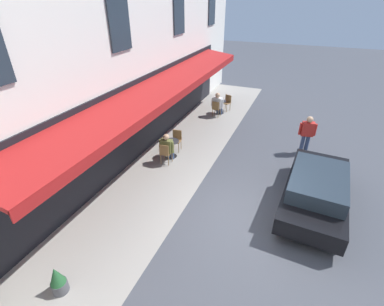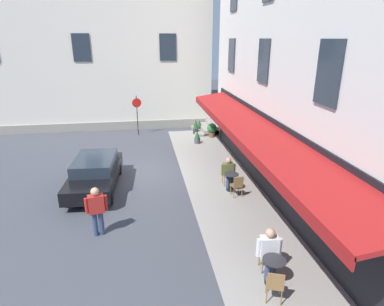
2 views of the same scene
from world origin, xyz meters
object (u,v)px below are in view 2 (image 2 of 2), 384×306
Objects in this scene: cafe_chair_wicker_kerbside at (237,185)px; parked_car_black at (95,172)px; walking_pedestrian_in_red at (97,208)px; potted_plant_under_sign at (199,125)px; seated_patron_in_olive at (229,171)px; no_parking_sign at (137,108)px; cafe_table_near_entrance at (274,268)px; cafe_table_mid_terrace at (231,180)px; cafe_chair_wicker_back_row at (227,172)px; potted_plant_mid_terrace at (196,126)px; cafe_chair_wicker_by_window at (267,251)px; potted_plant_entrance_left at (197,137)px; potted_plant_entrance_right at (212,129)px; seated_companion_in_white at (270,251)px; cafe_chair_wicker_corner_right at (275,284)px.

parked_car_black is at bearing 72.82° from cafe_chair_wicker_kerbside.
walking_pedestrian_in_red is 13.08m from potted_plant_under_sign.
seated_patron_in_olive is 9.40m from no_parking_sign.
walking_pedestrian_in_red is (3.00, 4.72, 0.50)m from cafe_table_near_entrance.
no_parking_sign is at bearing -6.41° from walking_pedestrian_in_red.
cafe_table_mid_terrace is (5.49, -0.41, 0.00)m from cafe_table_near_entrance.
cafe_chair_wicker_back_row is 0.89× the size of potted_plant_mid_terrace.
cafe_chair_wicker_back_row is 6.01m from walking_pedestrian_in_red.
cafe_chair_wicker_by_window reaches higher than cafe_table_mid_terrace.
cafe_table_mid_terrace is 0.96× the size of potted_plant_entrance_left.
walking_pedestrian_in_red is 3.67m from parked_car_black.
cafe_chair_wicker_by_window is 1.00× the size of cafe_chair_wicker_kerbside.
cafe_chair_wicker_back_row is 7.16m from potted_plant_entrance_right.
no_parking_sign reaches higher than walking_pedestrian_in_red.
seated_patron_in_olive is at bearing -179.79° from potted_plant_mid_terrace.
cafe_table_mid_terrace is at bearing -4.18° from seated_companion_in_white.
seated_companion_in_white is 0.31× the size of parked_car_black.
cafe_chair_wicker_kerbside is at bearing -5.75° from cafe_chair_wicker_by_window.
parked_car_black is (6.00, 5.28, 0.16)m from cafe_chair_wicker_by_window.
potted_plant_mid_terrace is at bearing 0.21° from seated_patron_in_olive.
seated_companion_in_white is at bearing 174.33° from cafe_chair_wicker_by_window.
walking_pedestrian_in_red is at bearing 155.25° from potted_plant_under_sign.
no_parking_sign reaches higher than seated_patron_in_olive.
cafe_table_mid_terrace is 0.29× the size of no_parking_sign.
parked_car_black is at bearing 34.72° from cafe_chair_wicker_corner_right.
cafe_chair_wicker_corner_right is 6.74m from cafe_chair_wicker_back_row.
cafe_chair_wicker_kerbside is at bearing -107.18° from parked_car_black.
seated_companion_in_white is (-0.22, 0.02, 0.17)m from cafe_chair_wicker_by_window.
cafe_chair_wicker_by_window is at bearing 176.50° from cafe_chair_wicker_back_row.
parked_car_black is at bearing 167.10° from no_parking_sign.
potted_plant_entrance_left is at bearing 2.75° from cafe_chair_wicker_back_row.
cafe_chair_wicker_corner_right is 13.90m from potted_plant_entrance_right.
cafe_chair_wicker_corner_right is 0.54× the size of walking_pedestrian_in_red.
cafe_chair_wicker_corner_right and cafe_chair_wicker_back_row have the same top height.
cafe_chair_wicker_by_window is 14.26m from potted_plant_under_sign.
cafe_chair_wicker_by_window is 7.99m from parked_car_black.
cafe_chair_wicker_kerbside reaches higher than cafe_table_mid_terrace.
seated_companion_in_white reaches higher than cafe_chair_wicker_kerbside.
seated_patron_in_olive is at bearing 173.12° from potted_plant_entrance_right.
no_parking_sign is (9.56, 3.92, 1.25)m from cafe_chair_wicker_kerbside.
seated_patron_in_olive is 0.29× the size of parked_car_black.
cafe_chair_wicker_kerbside reaches higher than potted_plant_under_sign.
no_parking_sign is at bearing 22.30° from cafe_chair_wicker_kerbside.
walking_pedestrian_in_red is 1.66× the size of potted_plant_mid_terrace.
cafe_table_near_entrance is 5.92m from seated_patron_in_olive.
potted_plant_mid_terrace reaches higher than cafe_chair_wicker_back_row.
seated_patron_in_olive is 1.41× the size of potted_plant_entrance_right.
seated_companion_in_white is at bearing 177.18° from potted_plant_under_sign.
potted_plant_mid_terrace is (13.73, -0.33, -0.22)m from seated_companion_in_white.
cafe_chair_wicker_by_window is 0.89× the size of potted_plant_mid_terrace.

